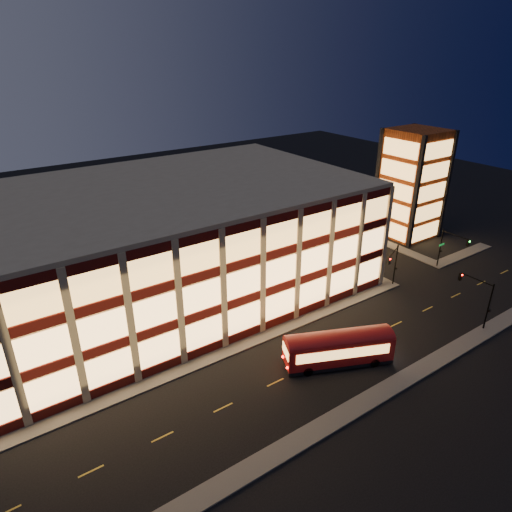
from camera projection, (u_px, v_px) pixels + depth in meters
ground at (257, 345)px, 50.31m from camera, size 200.00×200.00×0.00m
sidewalk_office_south at (229, 350)px, 49.47m from camera, size 54.00×2.00×0.15m
sidewalk_office_east at (312, 246)px, 74.87m from camera, size 2.00×30.00×0.15m
sidewalk_tower_south at (461, 255)px, 71.80m from camera, size 14.00×2.00×0.15m
sidewalk_tower_west at (359, 232)px, 80.58m from camera, size 2.00×30.00×0.15m
sidewalk_near at (341, 416)px, 40.61m from camera, size 100.00×2.00×0.15m
office_building at (163, 242)px, 58.33m from camera, size 50.45×30.45×14.50m
stair_tower at (412, 184)px, 76.17m from camera, size 8.60×8.60×18.00m
traffic_signal_far at (393, 262)px, 60.29m from camera, size 3.79×1.87×6.00m
traffic_signal_right at (450, 244)px, 65.52m from camera, size 1.20×4.37×6.00m
traffic_signal_near at (478, 293)px, 52.57m from camera, size 0.32×4.45×6.00m
trolley_bus at (338, 347)px, 46.62m from camera, size 11.32×7.02×3.77m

